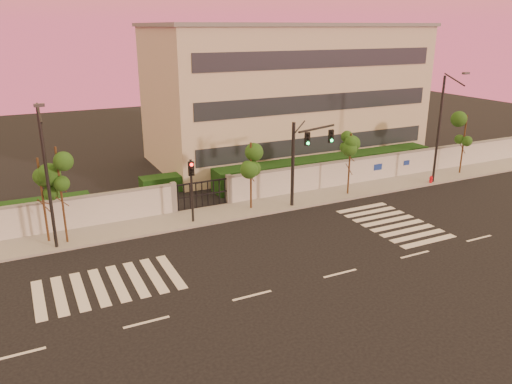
% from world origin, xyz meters
% --- Properties ---
extents(ground, '(120.00, 120.00, 0.00)m').
position_xyz_m(ground, '(0.00, 0.00, 0.00)').
color(ground, black).
rests_on(ground, ground).
extents(sidewalk, '(60.00, 3.00, 0.15)m').
position_xyz_m(sidewalk, '(0.00, 10.50, 0.07)').
color(sidewalk, gray).
rests_on(sidewalk, ground).
extents(perimeter_wall, '(60.00, 0.36, 2.20)m').
position_xyz_m(perimeter_wall, '(0.10, 12.00, 1.07)').
color(perimeter_wall, '#B2B5B9').
rests_on(perimeter_wall, ground).
extents(hedge_row, '(41.00, 4.25, 1.80)m').
position_xyz_m(hedge_row, '(1.17, 14.74, 0.82)').
color(hedge_row, black).
rests_on(hedge_row, ground).
extents(institutional_building, '(24.40, 12.40, 12.25)m').
position_xyz_m(institutional_building, '(9.00, 21.99, 6.16)').
color(institutional_building, beige).
rests_on(institutional_building, ground).
extents(road_markings, '(57.00, 7.62, 0.02)m').
position_xyz_m(road_markings, '(-1.58, 3.76, 0.01)').
color(road_markings, silver).
rests_on(road_markings, ground).
extents(street_tree_b, '(1.63, 1.30, 5.12)m').
position_xyz_m(street_tree_b, '(-12.98, 10.62, 3.77)').
color(street_tree_b, '#382314').
rests_on(street_tree_b, ground).
extents(street_tree_c, '(1.51, 1.20, 5.77)m').
position_xyz_m(street_tree_c, '(-12.03, 9.98, 4.24)').
color(street_tree_c, '#382314').
rests_on(street_tree_c, ground).
extents(street_tree_d, '(1.64, 1.30, 4.72)m').
position_xyz_m(street_tree_d, '(-0.04, 10.41, 3.48)').
color(street_tree_d, '#382314').
rests_on(street_tree_d, ground).
extents(street_tree_e, '(1.57, 1.25, 4.68)m').
position_xyz_m(street_tree_e, '(7.76, 10.00, 3.45)').
color(street_tree_e, '#382314').
rests_on(street_tree_e, ground).
extents(street_tree_f, '(1.64, 1.30, 5.06)m').
position_xyz_m(street_tree_f, '(19.63, 10.34, 3.73)').
color(street_tree_f, '#382314').
rests_on(street_tree_f, ground).
extents(traffic_signal_main, '(3.71, 1.26, 5.96)m').
position_xyz_m(traffic_signal_main, '(3.48, 9.60, 3.77)').
color(traffic_signal_main, black).
rests_on(traffic_signal_main, ground).
extents(traffic_signal_secondary, '(0.33, 0.33, 4.21)m').
position_xyz_m(traffic_signal_secondary, '(-4.46, 9.77, 2.67)').
color(traffic_signal_secondary, black).
rests_on(traffic_signal_secondary, ground).
extents(streetlight_west, '(0.50, 2.03, 8.45)m').
position_xyz_m(streetlight_west, '(-12.68, 9.33, 4.56)').
color(streetlight_west, black).
rests_on(streetlight_west, ground).
extents(streetlight_east, '(0.53, 2.13, 8.87)m').
position_xyz_m(streetlight_east, '(15.64, 9.22, 4.79)').
color(streetlight_east, black).
rests_on(streetlight_east, ground).
extents(fire_hydrant, '(0.29, 0.28, 0.74)m').
position_xyz_m(fire_hydrant, '(15.25, 9.24, 0.37)').
color(fire_hydrant, red).
rests_on(fire_hydrant, ground).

